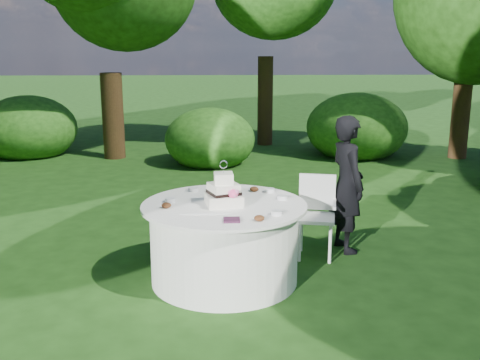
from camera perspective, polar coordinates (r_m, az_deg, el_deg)
name	(u,v)px	position (r m, az deg, el deg)	size (l,w,h in m)	color
ground	(225,280)	(5.54, -1.57, -10.12)	(80.00, 80.00, 0.00)	#17380F
napkins	(232,220)	(4.77, -0.85, -4.07)	(0.14, 0.14, 0.02)	#411B35
feather_plume	(206,214)	(4.95, -3.45, -3.48)	(0.48, 0.07, 0.01)	white
guest	(347,184)	(6.22, 10.82, -0.42)	(0.55, 0.36, 1.50)	black
table	(224,242)	(5.40, -1.60, -6.34)	(1.56, 1.56, 0.77)	white
cake	(224,193)	(5.23, -1.64, -1.32)	(0.37, 0.37, 0.43)	silver
chair	(316,209)	(6.07, 7.77, -2.95)	(0.47, 0.46, 0.88)	white
votives	(238,198)	(5.42, -0.24, -1.79)	(1.18, 0.96, 0.04)	silver
petal_cups	(227,203)	(5.21, -1.35, -2.38)	(0.94, 1.08, 0.05)	#562D16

